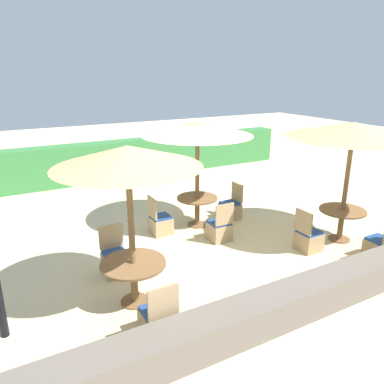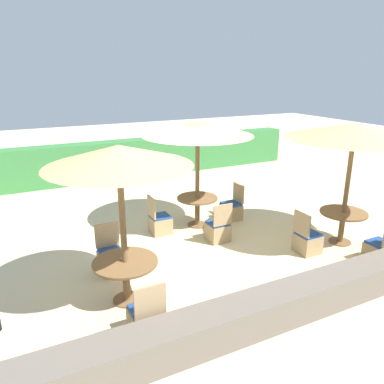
{
  "view_description": "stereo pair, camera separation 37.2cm",
  "coord_description": "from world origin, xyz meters",
  "px_view_note": "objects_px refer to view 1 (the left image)",
  "views": [
    {
      "loc": [
        -4.14,
        -6.93,
        3.69
      ],
      "look_at": [
        0.0,
        0.6,
        0.9
      ],
      "focal_mm": 35.0,
      "sensor_mm": 36.0,
      "label": 1
    },
    {
      "loc": [
        -3.81,
        -7.1,
        3.69
      ],
      "look_at": [
        0.0,
        0.6,
        0.9
      ],
      "focal_mm": 35.0,
      "sensor_mm": 36.0,
      "label": 2
    }
  ],
  "objects_px": {
    "parasol_center": "(197,129)",
    "patio_chair_center_south": "(219,229)",
    "round_table_front_right": "(342,216)",
    "patio_chair_front_right_south": "(380,247)",
    "round_table_center": "(197,204)",
    "parasol_front_right": "(353,130)",
    "patio_chair_front_left_south": "(158,321)",
    "patio_chair_front_right_west": "(308,239)",
    "parasol_front_left": "(127,157)",
    "patio_chair_center_east": "(231,209)",
    "round_table_front_left": "(134,271)",
    "patio_chair_center_west": "(160,223)",
    "patio_chair_front_left_north": "(115,261)"
  },
  "relations": [
    {
      "from": "patio_chair_front_right_south",
      "to": "patio_chair_center_west",
      "type": "bearing_deg",
      "value": 135.86
    },
    {
      "from": "patio_chair_center_south",
      "to": "patio_chair_front_left_south",
      "type": "xyz_separation_m",
      "value": [
        -2.55,
        -2.33,
        0.0
      ]
    },
    {
      "from": "patio_chair_front_left_north",
      "to": "parasol_center",
      "type": "bearing_deg",
      "value": -152.83
    },
    {
      "from": "parasol_front_right",
      "to": "parasol_front_left",
      "type": "distance_m",
      "value": 4.97
    },
    {
      "from": "round_table_front_right",
      "to": "patio_chair_front_right_south",
      "type": "relative_size",
      "value": 1.09
    },
    {
      "from": "parasol_center",
      "to": "parasol_front_right",
      "type": "distance_m",
      "value": 3.36
    },
    {
      "from": "parasol_center",
      "to": "patio_chair_front_right_west",
      "type": "xyz_separation_m",
      "value": [
        1.41,
        -2.34,
        -2.15
      ]
    },
    {
      "from": "round_table_center",
      "to": "round_table_front_left",
      "type": "distance_m",
      "value": 3.45
    },
    {
      "from": "round_table_front_right",
      "to": "patio_chair_front_right_south",
      "type": "bearing_deg",
      "value": -92.26
    },
    {
      "from": "patio_chair_center_east",
      "to": "patio_chair_front_left_south",
      "type": "bearing_deg",
      "value": 133.16
    },
    {
      "from": "parasol_center",
      "to": "round_table_front_right",
      "type": "relative_size",
      "value": 2.57
    },
    {
      "from": "round_table_center",
      "to": "patio_chair_front_right_west",
      "type": "height_order",
      "value": "patio_chair_front_right_west"
    },
    {
      "from": "patio_chair_center_west",
      "to": "round_table_front_right",
      "type": "bearing_deg",
      "value": 56.52
    },
    {
      "from": "patio_chair_front_right_west",
      "to": "patio_chair_front_right_south",
      "type": "bearing_deg",
      "value": 44.7
    },
    {
      "from": "round_table_front_right",
      "to": "patio_chair_front_left_north",
      "type": "distance_m",
      "value": 5.06
    },
    {
      "from": "parasol_front_right",
      "to": "patio_chair_front_left_south",
      "type": "distance_m",
      "value": 5.55
    },
    {
      "from": "patio_chair_center_west",
      "to": "patio_chair_front_left_north",
      "type": "xyz_separation_m",
      "value": [
        -1.5,
        -1.27,
        0.0
      ]
    },
    {
      "from": "parasol_front_right",
      "to": "patio_chair_front_right_west",
      "type": "xyz_separation_m",
      "value": [
        -1.03,
        -0.03,
        -2.24
      ]
    },
    {
      "from": "patio_chair_front_right_south",
      "to": "patio_chair_front_left_north",
      "type": "height_order",
      "value": "same"
    },
    {
      "from": "patio_chair_front_right_west",
      "to": "patio_chair_front_left_south",
      "type": "relative_size",
      "value": 1.0
    },
    {
      "from": "parasol_center",
      "to": "round_table_front_left",
      "type": "bearing_deg",
      "value": -137.1
    },
    {
      "from": "round_table_center",
      "to": "parasol_front_right",
      "type": "distance_m",
      "value": 3.88
    },
    {
      "from": "patio_chair_center_west",
      "to": "round_table_front_right",
      "type": "relative_size",
      "value": 0.92
    },
    {
      "from": "round_table_center",
      "to": "patio_chair_front_left_north",
      "type": "height_order",
      "value": "patio_chair_front_left_north"
    },
    {
      "from": "patio_chair_center_west",
      "to": "patio_chair_front_right_south",
      "type": "xyz_separation_m",
      "value": [
        3.41,
        -3.31,
        0.0
      ]
    },
    {
      "from": "parasol_center",
      "to": "patio_chair_center_south",
      "type": "distance_m",
      "value": 2.37
    },
    {
      "from": "patio_chair_center_west",
      "to": "patio_chair_front_right_west",
      "type": "distance_m",
      "value": 3.35
    },
    {
      "from": "round_table_center",
      "to": "parasol_front_left",
      "type": "bearing_deg",
      "value": -137.1
    },
    {
      "from": "parasol_center",
      "to": "patio_chair_center_west",
      "type": "relative_size",
      "value": 2.8
    },
    {
      "from": "patio_chair_front_right_west",
      "to": "parasol_front_left",
      "type": "height_order",
      "value": "parasol_front_left"
    },
    {
      "from": "patio_chair_center_south",
      "to": "parasol_front_right",
      "type": "relative_size",
      "value": 0.33
    },
    {
      "from": "parasol_front_right",
      "to": "patio_chair_front_right_south",
      "type": "height_order",
      "value": "parasol_front_right"
    },
    {
      "from": "patio_chair_front_left_south",
      "to": "parasol_front_right",
      "type": "bearing_deg",
      "value": 11.61
    },
    {
      "from": "parasol_center",
      "to": "round_table_front_left",
      "type": "height_order",
      "value": "parasol_center"
    },
    {
      "from": "patio_chair_front_right_south",
      "to": "parasol_front_right",
      "type": "bearing_deg",
      "value": 87.74
    },
    {
      "from": "parasol_center",
      "to": "patio_chair_front_left_south",
      "type": "relative_size",
      "value": 2.8
    },
    {
      "from": "patio_chair_front_right_south",
      "to": "round_table_front_left",
      "type": "distance_m",
      "value": 5.03
    },
    {
      "from": "round_table_center",
      "to": "patio_chair_front_right_west",
      "type": "xyz_separation_m",
      "value": [
        1.41,
        -2.34,
        -0.31
      ]
    },
    {
      "from": "patio_chair_front_right_west",
      "to": "patio_chair_front_left_north",
      "type": "bearing_deg",
      "value": -104.97
    },
    {
      "from": "round_table_center",
      "to": "parasol_front_right",
      "type": "xyz_separation_m",
      "value": [
        2.44,
        -2.31,
        1.94
      ]
    },
    {
      "from": "patio_chair_front_left_north",
      "to": "patio_chair_front_left_south",
      "type": "distance_m",
      "value": 2.04
    },
    {
      "from": "parasol_front_right",
      "to": "patio_chair_front_left_north",
      "type": "relative_size",
      "value": 3.03
    },
    {
      "from": "round_table_front_left",
      "to": "patio_chair_front_left_north",
      "type": "distance_m",
      "value": 1.11
    },
    {
      "from": "patio_chair_center_east",
      "to": "parasol_front_left",
      "type": "distance_m",
      "value": 4.76
    },
    {
      "from": "parasol_center",
      "to": "patio_chair_center_east",
      "type": "bearing_deg",
      "value": -1.68
    },
    {
      "from": "round_table_front_right",
      "to": "round_table_front_left",
      "type": "xyz_separation_m",
      "value": [
        -4.97,
        -0.04,
        0.01
      ]
    },
    {
      "from": "patio_chair_front_right_south",
      "to": "patio_chair_front_left_south",
      "type": "distance_m",
      "value": 4.93
    },
    {
      "from": "round_table_front_right",
      "to": "patio_chair_front_left_north",
      "type": "height_order",
      "value": "patio_chair_front_left_north"
    },
    {
      "from": "patio_chair_front_left_south",
      "to": "round_table_front_right",
      "type": "bearing_deg",
      "value": 11.61
    },
    {
      "from": "patio_chair_center_west",
      "to": "round_table_front_right",
      "type": "distance_m",
      "value": 4.15
    }
  ]
}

